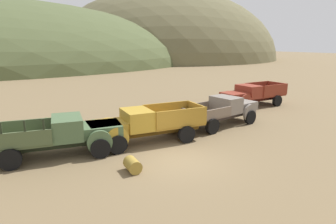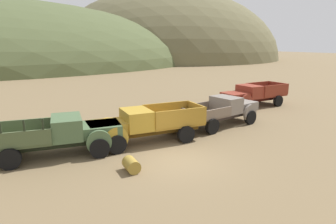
{
  "view_description": "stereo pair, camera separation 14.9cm",
  "coord_description": "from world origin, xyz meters",
  "px_view_note": "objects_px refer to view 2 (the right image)",
  "views": [
    {
      "loc": [
        -6.53,
        -11.07,
        5.39
      ],
      "look_at": [
        2.15,
        5.1,
        1.05
      ],
      "focal_mm": 31.22,
      "sensor_mm": 36.0,
      "label": 1
    },
    {
      "loc": [
        -6.4,
        -11.14,
        5.39
      ],
      "look_at": [
        2.15,
        5.1,
        1.05
      ],
      "focal_mm": 31.22,
      "sensor_mm": 36.0,
      "label": 2
    }
  ],
  "objects_px": {
    "truck_primer_gray": "(225,110)",
    "truck_rust_red": "(250,95)",
    "truck_weathered_green": "(65,134)",
    "oil_drum_tipped": "(131,165)",
    "truck_mustard": "(141,125)"
  },
  "relations": [
    {
      "from": "truck_primer_gray",
      "to": "truck_rust_red",
      "type": "distance_m",
      "value": 6.44
    },
    {
      "from": "truck_weathered_green",
      "to": "truck_rust_red",
      "type": "relative_size",
      "value": 1.05
    },
    {
      "from": "truck_primer_gray",
      "to": "oil_drum_tipped",
      "type": "bearing_deg",
      "value": -163.09
    },
    {
      "from": "truck_mustard",
      "to": "truck_primer_gray",
      "type": "xyz_separation_m",
      "value": [
        6.5,
        0.88,
        -0.04
      ]
    },
    {
      "from": "truck_weathered_green",
      "to": "oil_drum_tipped",
      "type": "relative_size",
      "value": 7.38
    },
    {
      "from": "truck_primer_gray",
      "to": "truck_weathered_green",
      "type": "bearing_deg",
      "value": 174.04
    },
    {
      "from": "truck_primer_gray",
      "to": "truck_rust_red",
      "type": "xyz_separation_m",
      "value": [
        5.47,
        3.41,
        0.03
      ]
    },
    {
      "from": "truck_weathered_green",
      "to": "oil_drum_tipped",
      "type": "bearing_deg",
      "value": -50.93
    },
    {
      "from": "truck_primer_gray",
      "to": "oil_drum_tipped",
      "type": "distance_m",
      "value": 9.27
    },
    {
      "from": "truck_weathered_green",
      "to": "truck_mustard",
      "type": "distance_m",
      "value": 3.92
    },
    {
      "from": "truck_mustard",
      "to": "truck_primer_gray",
      "type": "height_order",
      "value": "truck_mustard"
    },
    {
      "from": "truck_weathered_green",
      "to": "truck_mustard",
      "type": "bearing_deg",
      "value": 3.97
    },
    {
      "from": "truck_rust_red",
      "to": "truck_mustard",
      "type": "bearing_deg",
      "value": 17.23
    },
    {
      "from": "truck_mustard",
      "to": "truck_weathered_green",
      "type": "bearing_deg",
      "value": -0.53
    },
    {
      "from": "truck_rust_red",
      "to": "oil_drum_tipped",
      "type": "relative_size",
      "value": 7.04
    }
  ]
}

